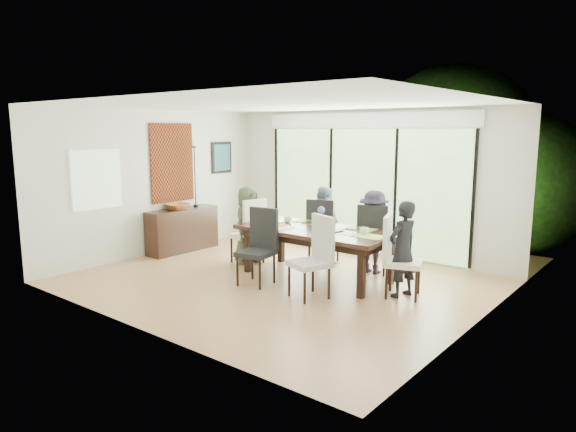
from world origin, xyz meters
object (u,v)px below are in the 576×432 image
Objects in this scene: person_left_end at (248,225)px; laptop at (271,223)px; chair_far_right at (374,238)px; sideboard at (183,230)px; person_right_end at (403,249)px; vase at (321,225)px; cup_c at (364,231)px; cup_b at (321,228)px; cup_a at (288,220)px; chair_left_end at (247,230)px; bowl at (178,207)px; chair_right_end at (404,256)px; person_far_left at (323,225)px; chair_near_left at (256,247)px; table_top at (317,231)px; chair_far_left at (324,230)px; person_far_right at (374,232)px; chair_near_right at (309,257)px.

person_left_end is 0.65m from laptop.
chair_far_right is 3.77m from sideboard.
person_right_end is 10.75× the size of vase.
vase reaches higher than cup_c.
laptop is at bearing 180.00° from cup_b.
cup_a is at bearing -89.46° from person_left_end.
chair_left_end is 1.64m from bowl.
chair_right_end is 0.85× the size of person_far_left.
chair_far_right is 1.71m from laptop.
chair_near_left is at bearing -106.75° from laptop.
person_left_end is at bearing 129.79° from laptop.
person_right_end is at bearing 117.11° from chair_far_right.
bowl reaches higher than laptop.
person_left_end is at bearing 180.00° from table_top.
chair_left_end is 1.00× the size of chair_far_left.
cup_a is 2.42m from bowl.
cup_b is at bearing 105.42° from chair_far_left.
chair_near_left is (1.00, -0.87, 0.00)m from chair_left_end.
chair_far_right is (0.55, 0.85, -0.18)m from table_top.
chair_left_end and chair_far_right have the same top height.
vase is at bearing 50.18° from chair_near_left.
cup_a reaches higher than table_top.
vase reaches higher than table_top.
cup_b is at bearing -33.69° from table_top.
vase is (1.53, 0.05, 0.17)m from person_left_end.
chair_near_left reaches higher than laptop.
person_far_right is (0.00, -0.02, 0.10)m from chair_far_right.
laptop is 1.00m from cup_b.
cup_b is (-0.40, -0.95, 0.26)m from chair_far_right.
person_far_left is at bearing -4.08° from person_far_right.
person_far_right is (-0.93, 0.83, 0.00)m from person_right_end.
laptop is 2.66× the size of cup_a.
chair_far_left is at bearing -60.81° from person_left_end.
bowl is (-3.14, -0.28, 0.03)m from vase.
person_far_left reaches higher than bowl.
chair_near_left reaches higher than sideboard.
cup_a is (-0.70, 0.15, 0.08)m from table_top.
chair_right_end is at bearing 14.57° from chair_near_left.
person_left_end is 10.75× the size of vase.
sideboard is at bearing -74.54° from person_right_end.
person_left_end is 10.40× the size of cup_c.
cup_c is (1.50, -0.05, 0.00)m from cup_a.
chair_left_end is at bearing 37.00° from person_far_left.
sideboard is at bearing 90.00° from bowl.
chair_near_right reaches higher than sideboard.
chair_near_right is (0.50, -0.87, -0.18)m from table_top.
chair_far_right is 0.85× the size of person_right_end.
chair_left_end and chair_far_left have the same top height.
cup_b is at bearing 2.37° from bowl.
cup_c is at bearing -97.83° from person_left_end.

